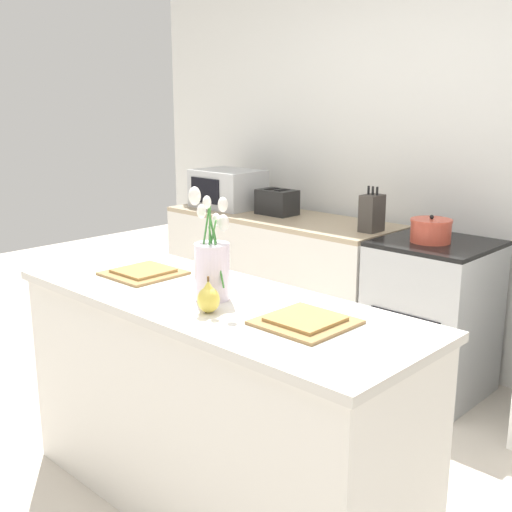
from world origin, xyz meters
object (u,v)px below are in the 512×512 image
(pear_figurine, at_px, (208,298))
(microwave, at_px, (228,189))
(flower_vase, at_px, (212,264))
(knife_block, at_px, (372,213))
(stove_range, at_px, (431,318))
(cooking_pot, at_px, (431,231))
(plate_setting_right, at_px, (305,321))
(plate_setting_left, at_px, (143,272))
(toaster, at_px, (277,202))

(pear_figurine, height_order, microwave, microwave)
(flower_vase, height_order, knife_block, flower_vase)
(stove_range, bearing_deg, cooking_pot, -117.91)
(plate_setting_right, bearing_deg, stove_range, 102.73)
(microwave, height_order, knife_block, same)
(plate_setting_left, height_order, cooking_pot, cooking_pot)
(flower_vase, xyz_separation_m, plate_setting_left, (-0.48, 0.03, -0.13))
(pear_figurine, relative_size, plate_setting_right, 0.45)
(stove_range, height_order, flower_vase, flower_vase)
(plate_setting_right, bearing_deg, flower_vase, -176.52)
(toaster, xyz_separation_m, microwave, (-0.46, -0.02, 0.05))
(flower_vase, bearing_deg, plate_setting_left, 176.77)
(pear_figurine, distance_m, plate_setting_right, 0.36)
(flower_vase, relative_size, microwave, 0.91)
(plate_setting_left, relative_size, cooking_pot, 1.31)
(knife_block, bearing_deg, flower_vase, -78.05)
(flower_vase, distance_m, knife_block, 1.63)
(toaster, bearing_deg, knife_block, -2.96)
(cooking_pot, xyz_separation_m, microwave, (-1.65, 0.04, 0.07))
(stove_range, relative_size, flower_vase, 2.05)
(flower_vase, height_order, pear_figurine, flower_vase)
(flower_vase, xyz_separation_m, plate_setting_right, (0.44, 0.03, -0.13))
(flower_vase, relative_size, toaster, 1.55)
(flower_vase, relative_size, plate_setting_left, 1.46)
(plate_setting_left, distance_m, knife_block, 1.57)
(plate_setting_right, xyz_separation_m, knife_block, (-0.78, 1.56, 0.08))
(plate_setting_right, height_order, knife_block, knife_block)
(stove_range, xyz_separation_m, plate_setting_left, (-0.56, -1.58, 0.48))
(toaster, height_order, knife_block, knife_block)
(cooking_pot, relative_size, knife_block, 0.84)
(knife_block, bearing_deg, plate_setting_right, -63.58)
(plate_setting_left, xyz_separation_m, microwave, (-1.11, 1.58, 0.10))
(stove_range, relative_size, knife_block, 3.31)
(toaster, relative_size, microwave, 0.58)
(microwave, bearing_deg, plate_setting_right, -38.00)
(toaster, height_order, cooking_pot, toaster)
(plate_setting_right, distance_m, knife_block, 1.75)
(toaster, distance_m, microwave, 0.46)
(plate_setting_left, bearing_deg, toaster, 112.07)
(plate_setting_right, bearing_deg, plate_setting_left, 180.00)
(pear_figurine, height_order, toaster, toaster)
(flower_vase, distance_m, toaster, 1.98)
(flower_vase, height_order, cooking_pot, flower_vase)
(plate_setting_left, relative_size, knife_block, 1.10)
(stove_range, xyz_separation_m, microwave, (-1.67, -0.00, 0.58))
(flower_vase, bearing_deg, stove_range, 87.07)
(pear_figurine, relative_size, cooking_pot, 0.59)
(flower_vase, distance_m, plate_setting_right, 0.46)
(knife_block, bearing_deg, microwave, 179.08)
(stove_range, xyz_separation_m, knife_block, (-0.42, -0.02, 0.56))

